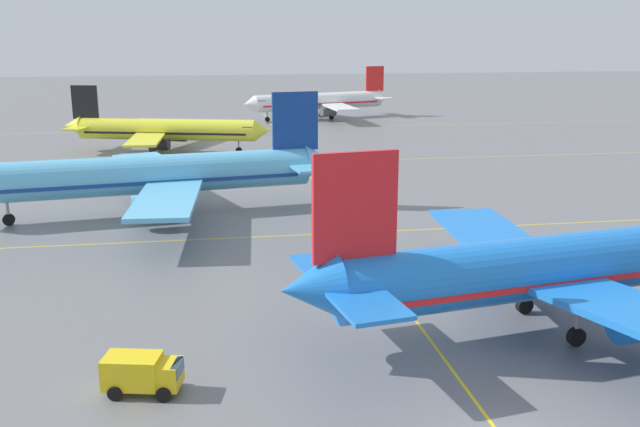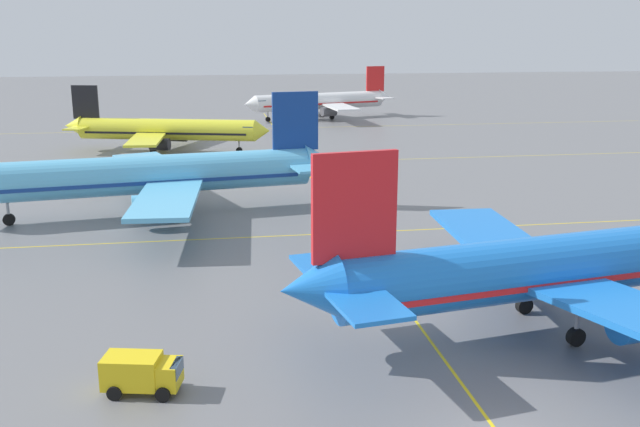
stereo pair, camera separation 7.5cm
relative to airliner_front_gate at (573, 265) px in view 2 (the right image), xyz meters
The scene contains 6 objects.
airliner_front_gate is the anchor object (origin of this frame).
airliner_second_row 45.03m from the airliner_front_gate, 130.09° to the left, with size 40.66×34.75×12.65m.
airliner_third_row 81.64m from the airliner_front_gate, 111.61° to the left, with size 33.66×28.68×10.61m.
airliner_far_left_stand 117.01m from the airliner_front_gate, 88.93° to the left, with size 35.61×30.41×11.30m.
taxiway_markings 45.06m from the airliner_front_gate, 102.60° to the left, with size 160.58×171.66×0.01m.
service_truck_catering 27.77m from the airliner_front_gate, behind, with size 4.41×2.86×2.10m.
Camera 2 is at (-13.39, -27.93, 18.96)m, focal length 39.79 mm.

